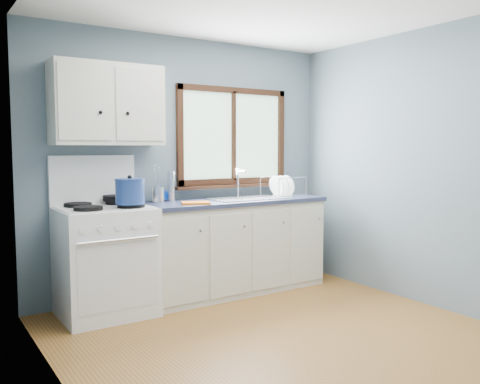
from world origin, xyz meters
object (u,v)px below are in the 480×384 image
stockpot (130,191)px  thermos (171,186)px  base_cabinets (233,250)px  dish_rack (283,190)px  skillet (116,198)px  sink (248,204)px  utensil_crock (158,194)px  gas_range (105,258)px

stockpot → thermos: 0.66m
base_cabinets → dish_rack: bearing=4.0°
base_cabinets → skillet: (-1.14, 0.14, 0.57)m
sink → utensil_crock: utensil_crock is taller
utensil_crock → thermos: bearing=12.3°
gas_range → stockpot: (0.17, -0.17, 0.57)m
base_cabinets → thermos: bearing=162.9°
dish_rack → sink: bearing=-179.6°
sink → thermos: 0.81m
dish_rack → base_cabinets: bearing=178.9°
base_cabinets → utensil_crock: bearing=168.7°
base_cabinets → dish_rack: (0.65, 0.05, 0.57)m
base_cabinets → sink: size_ratio=2.20×
base_cabinets → skillet: size_ratio=4.97×
gas_range → skillet: (0.16, 0.16, 0.49)m
sink → stockpot: (-1.32, -0.19, 0.21)m
gas_range → base_cabinets: (1.31, 0.02, -0.08)m
base_cabinets → stockpot: 1.33m
thermos → dish_rack: thermos is taller
base_cabinets → stockpot: stockpot is taller
base_cabinets → skillet: bearing=172.9°
thermos → utensil_crock: bearing=-167.7°
utensil_crock → dish_rack: size_ratio=0.84×
utensil_crock → thermos: size_ratio=1.31×
base_cabinets → stockpot: bearing=-170.6°
sink → skillet: bearing=173.9°
gas_range → stockpot: 0.62m
utensil_crock → base_cabinets: bearing=-11.3°
stockpot → dish_rack: (1.79, 0.24, -0.09)m
stockpot → dish_rack: size_ratio=0.73×
thermos → dish_rack: 1.25m
skillet → utensil_crock: utensil_crock is taller
skillet → thermos: bearing=-18.9°
sink → stockpot: sink is taller
thermos → stockpot: bearing=-146.2°
sink → utensil_crock: bearing=170.9°
skillet → thermos: 0.56m
stockpot → dish_rack: 1.81m
base_cabinets → stockpot: (-1.14, -0.19, 0.66)m
stockpot → utensil_crock: utensil_crock is taller
utensil_crock → thermos: utensil_crock is taller
skillet → utensil_crock: 0.40m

